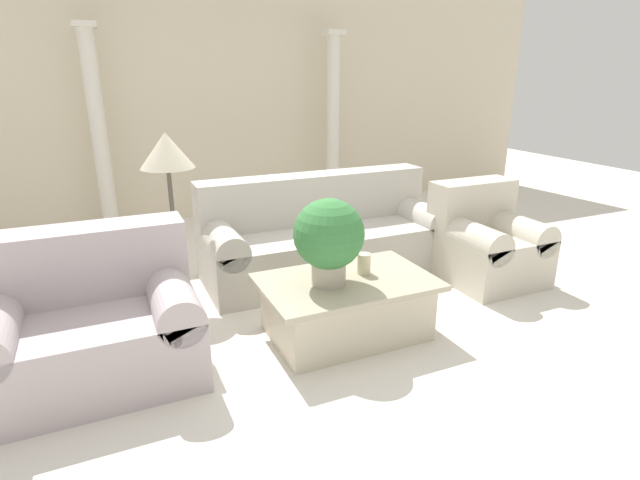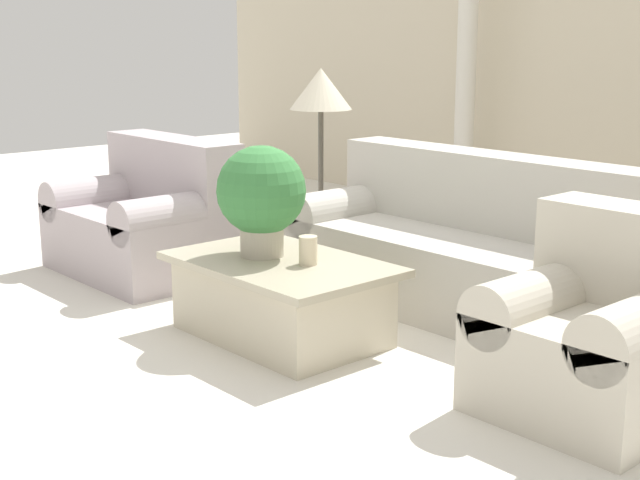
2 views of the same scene
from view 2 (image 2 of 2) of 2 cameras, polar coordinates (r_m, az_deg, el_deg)
name	(u,v)px [view 2 (image 2 of 2)]	position (r m, az deg, el deg)	size (l,w,h in m)	color
ground_plane	(320,315)	(5.15, 0.01, -4.82)	(16.00, 16.00, 0.00)	silver
wall_back	(630,31)	(7.41, 19.21, 12.54)	(10.00, 0.06, 3.20)	beige
sofa_long	(470,250)	(5.24, 9.58, -0.66)	(2.22, 0.85, 0.90)	#B7B2A8
loveseat	(147,219)	(6.10, -11.00, 1.32)	(1.23, 0.85, 0.90)	#B3A6AB
coffee_table	(281,298)	(4.72, -2.50, -3.73)	(1.20, 0.77, 0.42)	beige
potted_plant	(262,194)	(4.70, -3.75, 2.95)	(0.48, 0.48, 0.59)	#B2A893
pillar_candle	(308,250)	(4.56, -0.77, -0.67)	(0.10, 0.10, 0.15)	beige
floor_lamp	(321,96)	(6.03, 0.06, 9.21)	(0.42, 0.42, 1.36)	#4C473D
column_left	(466,82)	(7.83, 9.31, 9.94)	(0.24, 0.24, 2.29)	silver
armchair	(599,330)	(3.98, 17.42, -5.50)	(0.79, 0.83, 0.86)	beige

